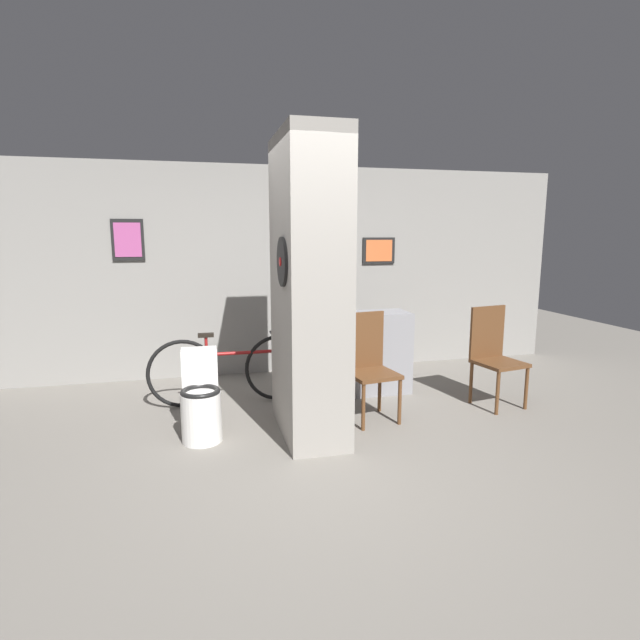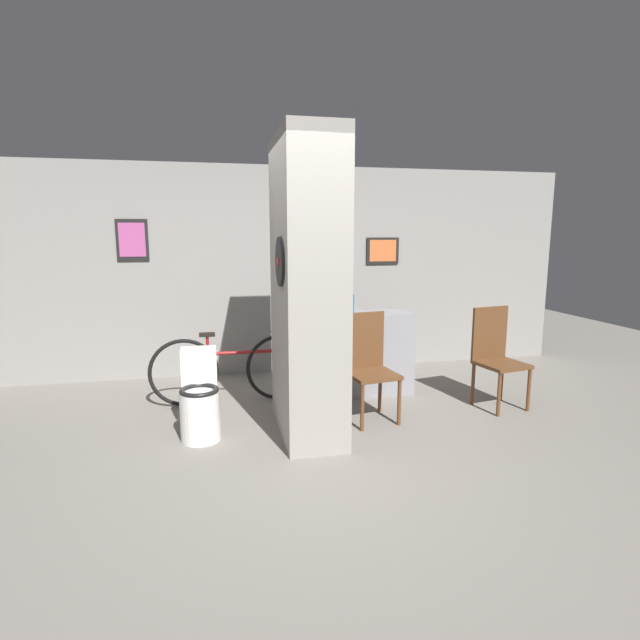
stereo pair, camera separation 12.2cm
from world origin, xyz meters
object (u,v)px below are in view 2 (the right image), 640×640
Objects in this scene: chair_by_doorway at (496,353)px; bicycle at (233,369)px; chair_near_pillar at (368,363)px; bottle_tall at (351,303)px; toilet at (200,401)px.

chair_by_doorway reaches higher than bicycle.
chair_by_doorway is at bearing -13.74° from bicycle.
chair_near_pillar is at bearing 172.34° from chair_by_doorway.
chair_by_doorway is at bearing -25.61° from bottle_tall.
bottle_tall reaches higher than chair_near_pillar.
chair_near_pillar reaches higher than toilet.
bicycle is (-1.25, 0.72, -0.18)m from chair_near_pillar.
toilet is at bearing 176.18° from chair_near_pillar.
chair_near_pillar is at bearing -92.57° from bottle_tall.
chair_near_pillar is at bearing -29.84° from bicycle.
bicycle is 5.25× the size of bottle_tall.
toilet is 0.75× the size of chair_by_doorway.
bottle_tall is (0.03, 0.73, 0.48)m from chair_near_pillar.
bottle_tall is at bearing 0.35° from bicycle.
chair_near_pillar is at bearing 4.85° from toilet.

